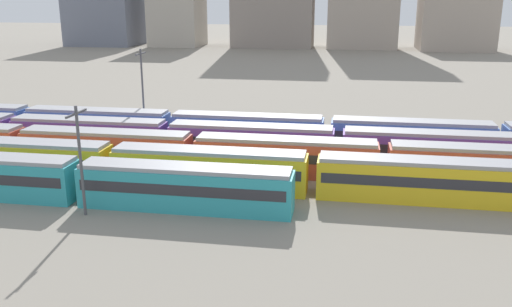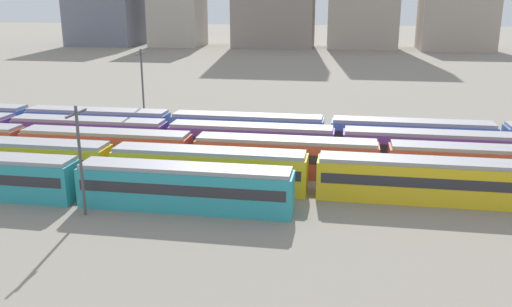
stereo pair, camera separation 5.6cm
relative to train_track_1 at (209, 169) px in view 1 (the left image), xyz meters
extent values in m
cube|color=teal|center=(-0.71, -5.20, -0.20)|extent=(18.00, 3.00, 3.40)
cube|color=#2D2D33|center=(-0.71, -5.20, 0.20)|extent=(17.20, 3.06, 0.90)
cube|color=#939399|center=(-0.71, -5.20, 1.67)|extent=(17.60, 2.70, 0.35)
cube|color=yellow|center=(-18.90, 0.00, -0.20)|extent=(18.00, 3.00, 3.40)
cube|color=#2D2D33|center=(-18.90, 0.00, 0.20)|extent=(17.20, 3.06, 0.90)
cube|color=#939399|center=(-18.90, 0.00, 1.67)|extent=(17.60, 2.70, 0.35)
cube|color=yellow|center=(0.00, 0.00, -0.20)|extent=(18.00, 3.00, 3.40)
cube|color=#2D2D33|center=(0.00, 0.00, 0.20)|extent=(17.20, 3.06, 0.90)
cube|color=#939399|center=(0.00, 0.00, 1.67)|extent=(17.60, 2.70, 0.35)
cube|color=yellow|center=(18.90, 0.00, -0.20)|extent=(18.00, 3.00, 3.40)
cube|color=#2D2D33|center=(18.90, 0.00, 0.20)|extent=(17.20, 3.06, 0.90)
cube|color=#939399|center=(18.90, 0.00, 1.67)|extent=(17.60, 2.70, 0.35)
cube|color=#BC4C38|center=(-12.43, 5.20, -0.20)|extent=(18.00, 3.00, 3.40)
cube|color=#2D2D33|center=(-12.43, 5.20, 0.20)|extent=(17.20, 3.06, 0.90)
cube|color=#939399|center=(-12.43, 5.20, 1.67)|extent=(17.60, 2.70, 0.35)
cube|color=#BC4C38|center=(6.47, 5.20, -0.20)|extent=(18.00, 3.00, 3.40)
cube|color=#2D2D33|center=(6.47, 5.20, 0.20)|extent=(17.20, 3.06, 0.90)
cube|color=#939399|center=(6.47, 5.20, 1.67)|extent=(17.60, 2.70, 0.35)
cube|color=#BC4C38|center=(25.37, 5.20, -0.20)|extent=(18.00, 3.00, 3.40)
cube|color=#2D2D33|center=(25.37, 5.20, 0.20)|extent=(17.20, 3.06, 0.90)
cube|color=#939399|center=(25.37, 5.20, 1.67)|extent=(17.60, 2.70, 0.35)
cube|color=#6B429E|center=(-16.84, 10.40, -0.20)|extent=(18.00, 3.00, 3.40)
cube|color=#2D2D33|center=(-16.84, 10.40, 0.20)|extent=(17.20, 3.06, 0.90)
cube|color=#939399|center=(-16.84, 10.40, 1.67)|extent=(17.60, 2.70, 0.35)
cube|color=#6B429E|center=(2.06, 10.40, -0.20)|extent=(18.00, 3.00, 3.40)
cube|color=#2D2D33|center=(2.06, 10.40, 0.20)|extent=(17.20, 3.06, 0.90)
cube|color=#939399|center=(2.06, 10.40, 1.67)|extent=(17.60, 2.70, 0.35)
cube|color=#6B429E|center=(20.96, 10.40, -0.20)|extent=(18.00, 3.00, 3.40)
cube|color=#2D2D33|center=(20.96, 10.40, 0.20)|extent=(17.20, 3.06, 0.90)
cube|color=#939399|center=(20.96, 10.40, 1.67)|extent=(17.60, 2.70, 0.35)
cube|color=#4C70BC|center=(-18.24, 15.60, -0.20)|extent=(18.00, 3.00, 3.40)
cube|color=#2D2D33|center=(-18.24, 15.60, 0.20)|extent=(17.20, 3.06, 0.90)
cube|color=#939399|center=(-18.24, 15.60, 1.67)|extent=(17.60, 2.70, 0.35)
cube|color=#4C70BC|center=(0.66, 15.60, -0.20)|extent=(18.00, 3.00, 3.40)
cube|color=#2D2D33|center=(0.66, 15.60, 0.20)|extent=(17.20, 3.06, 0.90)
cube|color=#939399|center=(0.66, 15.60, 1.67)|extent=(17.60, 2.70, 0.35)
cube|color=#4C70BC|center=(19.56, 15.60, -0.20)|extent=(18.00, 3.00, 3.40)
cube|color=#2D2D33|center=(19.56, 15.60, 0.20)|extent=(17.20, 3.06, 0.90)
cube|color=#939399|center=(19.56, 15.60, 1.67)|extent=(17.60, 2.70, 0.35)
cylinder|color=#4C4C51|center=(-13.26, 18.53, 3.56)|extent=(0.24, 0.24, 10.92)
cube|color=#47474C|center=(-13.26, 18.53, 8.42)|extent=(0.16, 3.20, 0.16)
cylinder|color=#4C4C51|center=(-8.38, -7.93, 2.61)|extent=(0.24, 0.24, 9.03)
cube|color=#47474C|center=(-8.38, -7.93, 6.52)|extent=(0.16, 3.20, 0.16)
cube|color=#A89989|center=(46.35, 146.60, 7.53)|extent=(23.26, 19.72, 18.86)
camera|label=1|loc=(12.20, -46.24, 15.19)|focal=38.22mm
camera|label=2|loc=(12.25, -46.23, 15.19)|focal=38.22mm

